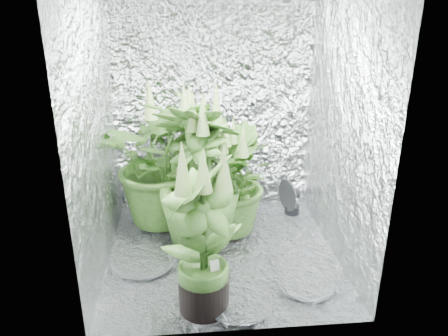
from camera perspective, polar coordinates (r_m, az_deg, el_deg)
name	(u,v)px	position (r m, az deg, el deg)	size (l,w,h in m)	color
ground	(222,252)	(3.21, -0.29, -10.92)	(1.60, 1.60, 0.00)	white
walls	(222,118)	(2.81, -0.33, 6.59)	(1.62, 1.62, 2.00)	white
plant_a	(164,160)	(3.40, -7.84, 1.00)	(1.04, 1.04, 1.15)	black
plant_b	(200,163)	(3.36, -3.10, 0.60)	(0.71, 0.71, 1.16)	black
plant_c	(235,177)	(3.45, 1.45, -1.13)	(0.46, 0.46, 0.87)	black
plant_d	(199,178)	(3.07, -3.31, -1.30)	(0.73, 0.73, 1.15)	black
plant_e	(227,183)	(3.24, 0.38, -2.02)	(0.86, 0.86, 0.91)	black
plant_f	(203,237)	(2.45, -2.79, -8.99)	(0.66, 0.66, 1.06)	black
circulation_fan	(290,199)	(3.72, 8.61, -4.09)	(0.16, 0.27, 0.32)	black
plant_label	(215,267)	(2.52, -1.21, -12.81)	(0.05, 0.01, 0.09)	white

